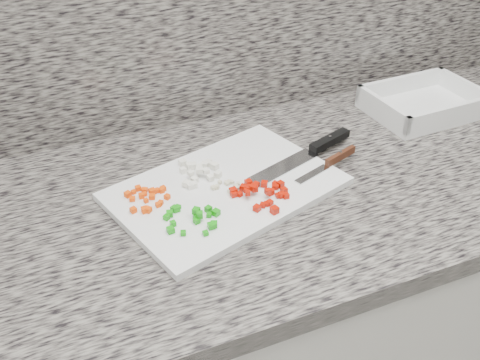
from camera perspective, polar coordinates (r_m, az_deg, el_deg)
The scene contains 11 objects.
cabinet at distance 1.36m, azimuth 3.29°, elevation -16.45°, with size 3.92×0.62×0.86m, color beige.
countertop at distance 1.05m, azimuth 4.09°, elevation -0.90°, with size 3.96×0.64×0.04m, color slate.
cutting_board at distance 1.00m, azimuth -1.49°, elevation -0.91°, with size 0.41×0.27×0.01m, color silver.
carrot_pile at distance 0.98m, azimuth -9.89°, elevation -1.83°, with size 0.08×0.08×0.01m.
onion_pile at distance 1.03m, azimuth -4.56°, elevation 1.01°, with size 0.09×0.10×0.02m.
green_pepper_pile at distance 0.92m, azimuth -5.17°, elevation -3.94°, with size 0.10×0.09×0.02m.
red_pepper_pile at distance 0.97m, azimuth 2.25°, elevation -1.29°, with size 0.10×0.11×0.02m.
garlic_pile at distance 0.99m, azimuth -1.30°, elevation -0.69°, with size 0.06×0.04×0.01m.
chef_knife at distance 1.11m, azimuth 7.97°, elevation 3.28°, with size 0.27×0.12×0.02m.
paring_knife at distance 1.08m, azimuth 9.93°, elevation 2.06°, with size 0.16×0.07×0.02m.
tray at distance 1.35m, azimuth 19.01°, elevation 7.64°, with size 0.27×0.20×0.05m.
Camera 1 is at (-0.40, 0.68, 1.49)m, focal length 40.00 mm.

